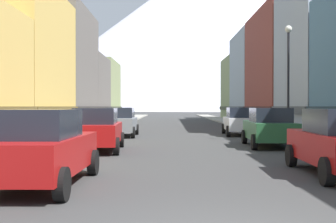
{
  "coord_description": "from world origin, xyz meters",
  "views": [
    {
      "loc": [
        -0.85,
        -5.8,
        1.85
      ],
      "look_at": [
        -0.96,
        39.54,
        1.32
      ],
      "focal_mm": 46.68,
      "sensor_mm": 36.0,
      "label": 1
    }
  ],
  "objects_px": {
    "pedestrian_0": "(57,127)",
    "pedestrian_1": "(93,120)",
    "car_right_1": "(271,127)",
    "car_right_2": "(241,121)",
    "potted_plant_1": "(51,131)",
    "car_left_2": "(121,122)",
    "pedestrian_2": "(92,120)",
    "car_left_0": "(41,148)",
    "car_left_1": "(98,129)",
    "streetlamp_right": "(290,65)"
  },
  "relations": [
    {
      "from": "pedestrian_0",
      "to": "pedestrian_1",
      "type": "distance_m",
      "value": 10.07
    },
    {
      "from": "car_right_1",
      "to": "car_right_2",
      "type": "distance_m",
      "value": 8.04
    },
    {
      "from": "potted_plant_1",
      "to": "car_right_2",
      "type": "bearing_deg",
      "value": 26.37
    },
    {
      "from": "car_left_2",
      "to": "pedestrian_2",
      "type": "xyz_separation_m",
      "value": [
        -2.45,
        3.65,
        -0.04
      ]
    },
    {
      "from": "car_left_0",
      "to": "pedestrian_1",
      "type": "xyz_separation_m",
      "value": [
        -2.45,
        20.96,
        -0.05
      ]
    },
    {
      "from": "car_right_2",
      "to": "car_right_1",
      "type": "bearing_deg",
      "value": -90.0
    },
    {
      "from": "potted_plant_1",
      "to": "pedestrian_0",
      "type": "relative_size",
      "value": 0.5
    },
    {
      "from": "car_right_2",
      "to": "potted_plant_1",
      "type": "xyz_separation_m",
      "value": [
        -10.8,
        -5.35,
        -0.34
      ]
    },
    {
      "from": "car_right_2",
      "to": "pedestrian_1",
      "type": "distance_m",
      "value": 10.48
    },
    {
      "from": "potted_plant_1",
      "to": "car_left_0",
      "type": "bearing_deg",
      "value": -75.76
    },
    {
      "from": "potted_plant_1",
      "to": "pedestrian_0",
      "type": "xyz_separation_m",
      "value": [
        0.75,
        -1.73,
        0.3
      ]
    },
    {
      "from": "car_left_0",
      "to": "pedestrian_0",
      "type": "height_order",
      "value": "car_left_0"
    },
    {
      "from": "potted_plant_1",
      "to": "pedestrian_1",
      "type": "bearing_deg",
      "value": 84.87
    },
    {
      "from": "pedestrian_0",
      "to": "pedestrian_1",
      "type": "height_order",
      "value": "pedestrian_0"
    },
    {
      "from": "car_right_1",
      "to": "car_left_1",
      "type": "bearing_deg",
      "value": -165.66
    },
    {
      "from": "car_left_2",
      "to": "car_left_0",
      "type": "bearing_deg",
      "value": -90.0
    },
    {
      "from": "pedestrian_1",
      "to": "streetlamp_right",
      "type": "distance_m",
      "value": 14.72
    },
    {
      "from": "car_right_1",
      "to": "pedestrian_1",
      "type": "height_order",
      "value": "car_right_1"
    },
    {
      "from": "car_left_1",
      "to": "pedestrian_1",
      "type": "bearing_deg",
      "value": 100.71
    },
    {
      "from": "car_left_2",
      "to": "pedestrian_0",
      "type": "height_order",
      "value": "car_left_2"
    },
    {
      "from": "car_right_2",
      "to": "car_left_1",
      "type": "bearing_deg",
      "value": -127.27
    },
    {
      "from": "car_right_2",
      "to": "pedestrian_1",
      "type": "bearing_deg",
      "value": 163.4
    },
    {
      "from": "potted_plant_1",
      "to": "streetlamp_right",
      "type": "bearing_deg",
      "value": -0.73
    },
    {
      "from": "potted_plant_1",
      "to": "streetlamp_right",
      "type": "distance_m",
      "value": 12.82
    },
    {
      "from": "pedestrian_1",
      "to": "pedestrian_2",
      "type": "height_order",
      "value": "pedestrian_2"
    },
    {
      "from": "pedestrian_0",
      "to": "pedestrian_2",
      "type": "relative_size",
      "value": 1.0
    },
    {
      "from": "car_right_1",
      "to": "pedestrian_2",
      "type": "bearing_deg",
      "value": 133.39
    },
    {
      "from": "car_left_0",
      "to": "potted_plant_1",
      "type": "relative_size",
      "value": 5.61
    },
    {
      "from": "car_left_1",
      "to": "car_left_2",
      "type": "height_order",
      "value": "same"
    },
    {
      "from": "car_left_1",
      "to": "pedestrian_2",
      "type": "relative_size",
      "value": 2.88
    },
    {
      "from": "car_right_1",
      "to": "pedestrian_2",
      "type": "xyz_separation_m",
      "value": [
        -10.05,
        10.63,
        -0.04
      ]
    },
    {
      "from": "car_left_0",
      "to": "pedestrian_2",
      "type": "height_order",
      "value": "car_left_0"
    },
    {
      "from": "pedestrian_1",
      "to": "car_left_2",
      "type": "bearing_deg",
      "value": -58.84
    },
    {
      "from": "car_right_1",
      "to": "car_right_2",
      "type": "relative_size",
      "value": 1.0
    },
    {
      "from": "potted_plant_1",
      "to": "pedestrian_1",
      "type": "xyz_separation_m",
      "value": [
        0.75,
        8.35,
        0.29
      ]
    },
    {
      "from": "car_left_1",
      "to": "streetlamp_right",
      "type": "height_order",
      "value": "streetlamp_right"
    },
    {
      "from": "streetlamp_right",
      "to": "car_left_2",
      "type": "bearing_deg",
      "value": 154.04
    },
    {
      "from": "car_left_1",
      "to": "potted_plant_1",
      "type": "height_order",
      "value": "car_left_1"
    },
    {
      "from": "car_left_0",
      "to": "pedestrian_0",
      "type": "distance_m",
      "value": 11.15
    },
    {
      "from": "car_left_2",
      "to": "pedestrian_2",
      "type": "height_order",
      "value": "car_left_2"
    },
    {
      "from": "car_right_2",
      "to": "pedestrian_0",
      "type": "height_order",
      "value": "car_right_2"
    },
    {
      "from": "car_right_1",
      "to": "pedestrian_0",
      "type": "height_order",
      "value": "car_right_1"
    },
    {
      "from": "car_left_1",
      "to": "pedestrian_1",
      "type": "distance_m",
      "value": 13.2
    },
    {
      "from": "pedestrian_0",
      "to": "streetlamp_right",
      "type": "relative_size",
      "value": 0.27
    },
    {
      "from": "car_left_0",
      "to": "car_right_2",
      "type": "relative_size",
      "value": 0.99
    },
    {
      "from": "pedestrian_2",
      "to": "potted_plant_1",
      "type": "bearing_deg",
      "value": -95.39
    },
    {
      "from": "car_left_0",
      "to": "car_left_2",
      "type": "distance_m",
      "value": 16.9
    },
    {
      "from": "pedestrian_0",
      "to": "pedestrian_2",
      "type": "height_order",
      "value": "same"
    },
    {
      "from": "potted_plant_1",
      "to": "pedestrian_2",
      "type": "distance_m",
      "value": 7.99
    },
    {
      "from": "car_left_1",
      "to": "streetlamp_right",
      "type": "relative_size",
      "value": 0.77
    }
  ]
}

